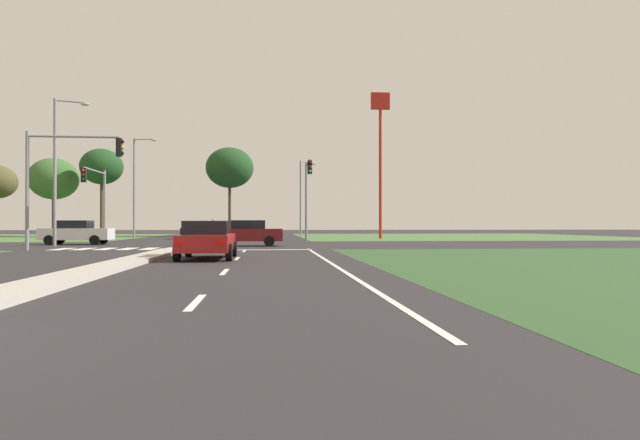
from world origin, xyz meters
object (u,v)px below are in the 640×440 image
(pedestrian_at_median, at_px, (213,226))
(treeline_fourth, at_px, (230,168))
(car_navy_third, at_px, (194,230))
(treeline_second, at_px, (54,179))
(traffic_signal_far_right, at_px, (307,187))
(car_red_near, at_px, (207,239))
(car_white_fifth, at_px, (76,232))
(fastfood_pole_sign, at_px, (380,134))
(traffic_signal_far_left, at_px, (97,191))
(car_blue_second, at_px, (203,230))
(car_maroon_fourth, at_px, (247,233))
(street_lamp_third, at_px, (136,183))
(treeline_third, at_px, (102,167))
(traffic_signal_near_left, at_px, (62,169))
(street_lamp_second, at_px, (58,164))
(street_lamp_fourth, at_px, (302,194))

(pedestrian_at_median, height_order, treeline_fourth, treeline_fourth)
(car_navy_third, bearing_deg, treeline_second, -35.61)
(treeline_fourth, bearing_deg, traffic_signal_far_right, -71.16)
(traffic_signal_far_right, distance_m, treeline_second, 35.34)
(car_red_near, xyz_separation_m, treeline_second, (-21.72, 42.30, 5.69))
(car_white_fifth, bearing_deg, car_red_near, 32.75)
(car_red_near, distance_m, treeline_fourth, 41.67)
(pedestrian_at_median, bearing_deg, fastfood_pole_sign, -174.36)
(car_white_fifth, xyz_separation_m, traffic_signal_far_left, (0.39, 2.99, 2.94))
(car_blue_second, height_order, fastfood_pole_sign, fastfood_pole_sign)
(car_maroon_fourth, distance_m, street_lamp_third, 24.11)
(treeline_third, bearing_deg, treeline_second, 161.11)
(treeline_second, bearing_deg, treeline_fourth, -3.73)
(traffic_signal_near_left, distance_m, pedestrian_at_median, 19.06)
(car_blue_second, xyz_separation_m, car_navy_third, (-0.05, -6.34, 0.03))
(traffic_signal_near_left, bearing_deg, pedestrian_at_median, 71.72)
(street_lamp_second, bearing_deg, car_navy_third, 69.97)
(car_white_fifth, bearing_deg, car_navy_third, 157.50)
(car_blue_second, distance_m, traffic_signal_near_left, 29.08)
(car_white_fifth, xyz_separation_m, treeline_fourth, (8.27, 24.93, 6.93))
(car_navy_third, xyz_separation_m, treeline_third, (-11.34, 10.29, 6.86))
(car_maroon_fourth, xyz_separation_m, car_white_fifth, (-11.34, 3.53, 0.00))
(street_lamp_third, bearing_deg, traffic_signal_far_left, -87.54)
(car_blue_second, xyz_separation_m, street_lamp_third, (-6.04, -3.15, 4.66))
(car_blue_second, distance_m, street_lamp_fourth, 13.16)
(car_maroon_fourth, xyz_separation_m, treeline_third, (-16.91, 27.76, 6.84))
(car_maroon_fourth, height_order, fastfood_pole_sign, fastfood_pole_sign)
(pedestrian_at_median, xyz_separation_m, fastfood_pole_sign, (15.24, 4.05, 8.74))
(traffic_signal_near_left, relative_size, treeline_third, 0.63)
(street_lamp_second, distance_m, pedestrian_at_median, 15.13)
(fastfood_pole_sign, xyz_separation_m, treeline_third, (-28.80, 10.66, -2.28))
(car_maroon_fourth, bearing_deg, traffic_signal_far_left, 59.18)
(pedestrian_at_median, bearing_deg, street_lamp_fourth, -125.89)
(car_white_fifth, distance_m, pedestrian_at_median, 12.43)
(car_maroon_fourth, bearing_deg, street_lamp_third, 29.22)
(car_navy_third, distance_m, treeline_fourth, 13.25)
(traffic_signal_far_left, distance_m, traffic_signal_far_right, 15.21)
(car_red_near, bearing_deg, car_navy_third, 98.67)
(traffic_signal_far_left, height_order, treeline_third, treeline_third)
(car_white_fifth, height_order, treeline_third, treeline_third)
(street_lamp_third, height_order, treeline_second, street_lamp_third)
(car_red_near, xyz_separation_m, pedestrian_at_median, (-2.35, 25.60, 0.43))
(pedestrian_at_median, bearing_deg, car_maroon_fourth, 95.13)
(street_lamp_third, height_order, treeline_third, street_lamp_third)
(street_lamp_second, relative_size, treeline_third, 0.94)
(car_red_near, xyz_separation_m, traffic_signal_far_left, (-9.96, 19.08, 3.00))
(car_navy_third, relative_size, traffic_signal_far_left, 0.85)
(street_lamp_fourth, relative_size, treeline_third, 0.92)
(car_white_fifth, bearing_deg, traffic_signal_near_left, 14.08)
(traffic_signal_near_left, distance_m, treeline_fourth, 34.04)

